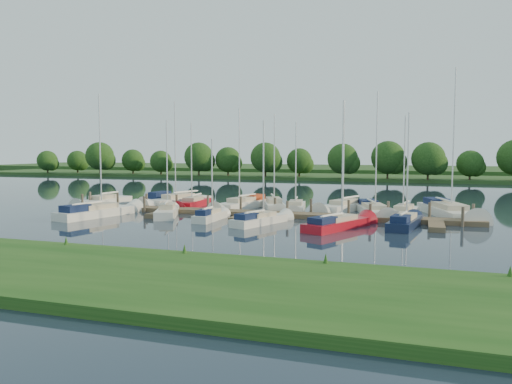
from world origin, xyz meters
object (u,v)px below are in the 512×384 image
(sailboat_n_5, at_px, (274,207))
(sailboat_s_2, at_px, (211,217))
(sailboat_n_0, at_px, (103,203))
(dock, at_px, (251,214))
(motorboat, at_px, (159,201))

(sailboat_n_5, distance_m, sailboat_s_2, 9.72)
(sailboat_n_0, xyz_separation_m, sailboat_n_5, (19.08, 2.05, 0.01))
(dock, bearing_deg, sailboat_n_0, 168.79)
(sailboat_s_2, bearing_deg, dock, 54.70)
(sailboat_n_0, distance_m, motorboat, 6.04)
(sailboat_n_5, bearing_deg, sailboat_s_2, 49.41)
(motorboat, distance_m, sailboat_n_5, 13.89)
(sailboat_n_0, height_order, sailboat_s_2, sailboat_n_0)
(sailboat_s_2, bearing_deg, sailboat_n_0, 156.05)
(motorboat, height_order, sailboat_n_5, sailboat_n_5)
(sailboat_n_0, distance_m, sailboat_n_5, 19.19)
(sailboat_n_0, relative_size, sailboat_s_2, 1.46)
(dock, bearing_deg, motorboat, 153.28)
(sailboat_n_0, bearing_deg, motorboat, -147.06)
(sailboat_n_0, height_order, motorboat, sailboat_n_0)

